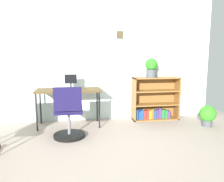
# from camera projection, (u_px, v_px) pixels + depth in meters

# --- Properties ---
(ground_plane) EXTENTS (6.24, 6.24, 0.00)m
(ground_plane) POSITION_uv_depth(u_px,v_px,m) (99.00, 169.00, 2.73)
(ground_plane) COLOR #A49286
(wall_back) EXTENTS (5.20, 0.12, 2.48)m
(wall_back) POSITION_uv_depth(u_px,v_px,m) (88.00, 60.00, 4.63)
(wall_back) COLOR silver
(wall_back) RESTS_ON ground_plane
(desk) EXTENTS (1.19, 0.53, 0.70)m
(desk) POSITION_uv_depth(u_px,v_px,m) (68.00, 92.00, 4.27)
(desk) COLOR #523A1B
(desk) RESTS_ON ground_plane
(monitor) EXTENTS (0.22, 0.15, 0.27)m
(monitor) POSITION_uv_depth(u_px,v_px,m) (71.00, 81.00, 4.30)
(monitor) COLOR #262628
(monitor) RESTS_ON desk
(keyboard) EXTENTS (0.41, 0.14, 0.02)m
(keyboard) POSITION_uv_depth(u_px,v_px,m) (67.00, 90.00, 4.12)
(keyboard) COLOR black
(keyboard) RESTS_ON desk
(office_chair) EXTENTS (0.52, 0.55, 0.86)m
(office_chair) POSITION_uv_depth(u_px,v_px,m) (69.00, 116.00, 3.66)
(office_chair) COLOR black
(office_chair) RESTS_ON ground_plane
(bookshelf_low) EXTENTS (0.95, 0.30, 0.89)m
(bookshelf_low) POSITION_uv_depth(u_px,v_px,m) (154.00, 101.00, 4.78)
(bookshelf_low) COLOR olive
(bookshelf_low) RESTS_ON ground_plane
(potted_plant_on_shelf) EXTENTS (0.25, 0.25, 0.38)m
(potted_plant_on_shelf) POSITION_uv_depth(u_px,v_px,m) (151.00, 67.00, 4.60)
(potted_plant_on_shelf) COLOR #474C51
(potted_plant_on_shelf) RESTS_ON bookshelf_low
(potted_plant_floor) EXTENTS (0.31, 0.31, 0.40)m
(potted_plant_floor) POSITION_uv_depth(u_px,v_px,m) (208.00, 115.00, 4.31)
(potted_plant_floor) COLOR #474C51
(potted_plant_floor) RESTS_ON ground_plane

